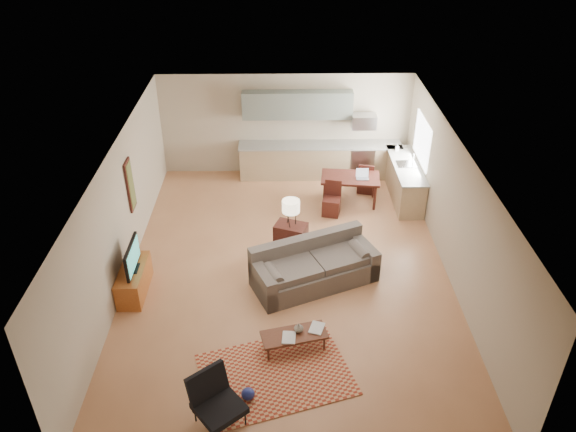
{
  "coord_description": "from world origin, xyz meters",
  "views": [
    {
      "loc": [
        -0.15,
        -9.19,
        7.08
      ],
      "look_at": [
        0.0,
        0.3,
        1.15
      ],
      "focal_mm": 35.0,
      "sensor_mm": 36.0,
      "label": 1
    }
  ],
  "objects_px": {
    "tv_credenza": "(134,280)",
    "armchair": "(219,404)",
    "dining_table": "(350,190)",
    "sofa": "(315,265)",
    "coffee_table": "(294,341)",
    "console_table": "(291,240)"
  },
  "relations": [
    {
      "from": "tv_credenza",
      "to": "console_table",
      "type": "relative_size",
      "value": 1.6
    },
    {
      "from": "coffee_table",
      "to": "dining_table",
      "type": "relative_size",
      "value": 0.81
    },
    {
      "from": "coffee_table",
      "to": "tv_credenza",
      "type": "height_order",
      "value": "tv_credenza"
    },
    {
      "from": "dining_table",
      "to": "coffee_table",
      "type": "bearing_deg",
      "value": -100.02
    },
    {
      "from": "sofa",
      "to": "coffee_table",
      "type": "xyz_separation_m",
      "value": [
        -0.45,
        -1.8,
        -0.27
      ]
    },
    {
      "from": "coffee_table",
      "to": "armchair",
      "type": "height_order",
      "value": "armchair"
    },
    {
      "from": "coffee_table",
      "to": "console_table",
      "type": "height_order",
      "value": "console_table"
    },
    {
      "from": "tv_credenza",
      "to": "dining_table",
      "type": "height_order",
      "value": "dining_table"
    },
    {
      "from": "sofa",
      "to": "dining_table",
      "type": "distance_m",
      "value": 3.32
    },
    {
      "from": "console_table",
      "to": "coffee_table",
      "type": "bearing_deg",
      "value": -68.86
    },
    {
      "from": "coffee_table",
      "to": "dining_table",
      "type": "bearing_deg",
      "value": 59.63
    },
    {
      "from": "armchair",
      "to": "dining_table",
      "type": "distance_m",
      "value": 6.98
    },
    {
      "from": "tv_credenza",
      "to": "armchair",
      "type": "bearing_deg",
      "value": -58.04
    },
    {
      "from": "coffee_table",
      "to": "console_table",
      "type": "distance_m",
      "value": 2.78
    },
    {
      "from": "sofa",
      "to": "tv_credenza",
      "type": "xyz_separation_m",
      "value": [
        -3.52,
        -0.22,
        -0.16
      ]
    },
    {
      "from": "armchair",
      "to": "sofa",
      "type": "bearing_deg",
      "value": 25.7
    },
    {
      "from": "armchair",
      "to": "dining_table",
      "type": "bearing_deg",
      "value": 29.24
    },
    {
      "from": "sofa",
      "to": "coffee_table",
      "type": "height_order",
      "value": "sofa"
    },
    {
      "from": "tv_credenza",
      "to": "console_table",
      "type": "distance_m",
      "value": 3.29
    },
    {
      "from": "coffee_table",
      "to": "armchair",
      "type": "distance_m",
      "value": 1.92
    },
    {
      "from": "armchair",
      "to": "tv_credenza",
      "type": "relative_size",
      "value": 0.71
    },
    {
      "from": "coffee_table",
      "to": "sofa",
      "type": "bearing_deg",
      "value": 62.25
    }
  ]
}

